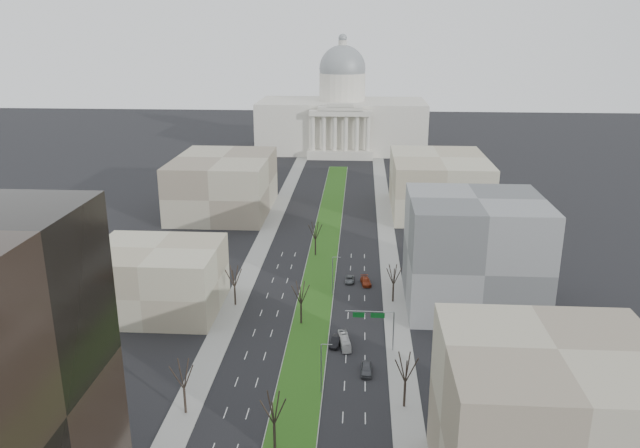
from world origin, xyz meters
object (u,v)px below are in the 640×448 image
at_px(car_grey_near, 366,369).
at_px(car_grey_far, 350,279).
at_px(car_black, 336,341).
at_px(box_van, 345,341).
at_px(car_red, 366,281).

bearing_deg(car_grey_near, car_grey_far, 96.50).
xyz_separation_m(car_grey_near, car_black, (-5.81, 9.79, -0.05)).
relative_size(car_black, car_grey_far, 1.04).
bearing_deg(car_grey_far, car_grey_near, -83.72).
height_order(car_black, box_van, box_van).
bearing_deg(car_grey_near, car_black, 121.92).
height_order(car_grey_far, box_van, box_van).
xyz_separation_m(car_red, car_grey_far, (-3.81, 1.24, -0.12)).
bearing_deg(box_van, car_grey_far, 79.60).
height_order(car_black, car_red, car_black).
relative_size(car_grey_far, box_van, 0.66).
bearing_deg(car_grey_far, car_black, -92.76).
height_order(car_red, box_van, box_van).
xyz_separation_m(car_grey_far, box_van, (-0.36, -31.24, 0.33)).
bearing_deg(car_black, car_grey_near, -50.70).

